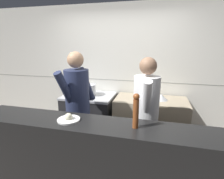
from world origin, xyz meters
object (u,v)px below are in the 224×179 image
at_px(oven_range, 90,117).
at_px(plated_dish_main, 69,119).
at_px(chef_sous, 146,113).
at_px(pepper_mill, 136,110).
at_px(chef_head_cook, 78,104).
at_px(stock_pot, 88,90).
at_px(mixing_bowl_steel, 161,97).

relative_size(oven_range, plated_dish_main, 3.80).
bearing_deg(plated_dish_main, chef_sous, 39.28).
bearing_deg(pepper_mill, chef_head_cook, 145.12).
bearing_deg(chef_sous, stock_pot, 143.72).
bearing_deg(chef_sous, oven_range, 142.72).
bearing_deg(chef_head_cook, mixing_bowl_steel, 50.59).
bearing_deg(pepper_mill, plated_dish_main, -179.32).
distance_m(oven_range, chef_sous, 1.43).
bearing_deg(mixing_bowl_steel, chef_sous, -106.24).
bearing_deg(stock_pot, pepper_mill, -52.05).
bearing_deg(mixing_bowl_steel, pepper_mill, -101.52).
height_order(stock_pot, pepper_mill, pepper_mill).
relative_size(oven_range, chef_sous, 0.56).
xyz_separation_m(oven_range, chef_sous, (1.12, -0.74, 0.49)).
distance_m(plated_dish_main, chef_sous, 1.04).
distance_m(stock_pot, mixing_bowl_steel, 1.35).
height_order(plated_dish_main, chef_sous, chef_sous).
distance_m(oven_range, stock_pot, 0.57).
relative_size(oven_range, pepper_mill, 2.63).
relative_size(plated_dish_main, pepper_mill, 0.69).
xyz_separation_m(stock_pot, pepper_mill, (1.06, -1.36, 0.21)).
relative_size(pepper_mill, chef_sous, 0.21).
relative_size(mixing_bowl_steel, pepper_mill, 0.64).
bearing_deg(chef_sous, pepper_mill, -99.88).
bearing_deg(chef_head_cook, oven_range, 118.25).
bearing_deg(plated_dish_main, chef_head_cook, 107.08).
relative_size(stock_pot, plated_dish_main, 1.26).
xyz_separation_m(pepper_mill, chef_sous, (0.07, 0.65, -0.28)).
relative_size(oven_range, stock_pot, 3.01).
bearing_deg(mixing_bowl_steel, chef_head_cook, -148.98).
height_order(plated_dish_main, chef_head_cook, chef_head_cook).
distance_m(stock_pot, pepper_mill, 1.74).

